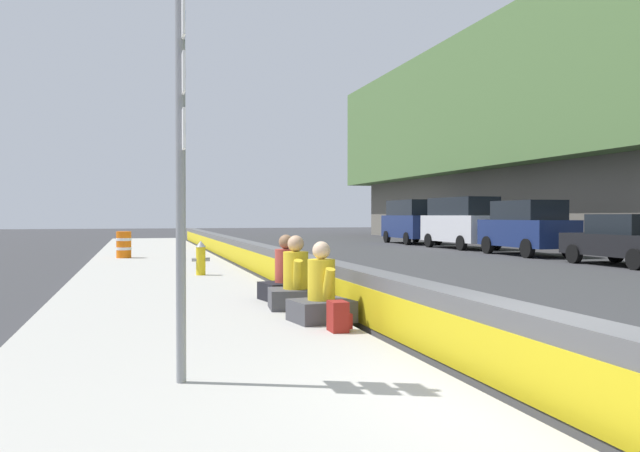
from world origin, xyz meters
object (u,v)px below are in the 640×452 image
at_px(backpack, 339,317).
at_px(parked_car_far, 412,221).
at_px(fire_hydrant, 201,258).
at_px(parked_car_third, 626,240).
at_px(parked_car_fourth, 527,227).
at_px(route_sign_post, 181,153).
at_px(seated_person_foreground, 321,296).
at_px(seated_person_middle, 296,286).
at_px(construction_barrel, 124,245).
at_px(seated_person_rear, 286,279).
at_px(parked_car_midline, 462,222).

xyz_separation_m(backpack, parked_car_far, (27.07, -13.04, 1.02)).
bearing_deg(backpack, fire_hydrant, 6.47).
xyz_separation_m(parked_car_third, parked_car_far, (17.46, -0.12, 0.49)).
bearing_deg(parked_car_third, parked_car_fourth, -1.11).
height_order(route_sign_post, seated_person_foreground, route_sign_post).
relative_size(route_sign_post, parked_car_far, 0.70).
bearing_deg(parked_car_fourth, route_sign_post, 139.00).
height_order(fire_hydrant, seated_person_middle, seated_person_middle).
xyz_separation_m(seated_person_foreground, seated_person_middle, (1.37, 0.05, 0.01)).
relative_size(seated_person_foreground, seated_person_middle, 0.96).
relative_size(seated_person_foreground, parked_car_far, 0.22).
height_order(seated_person_middle, construction_barrel, seated_person_middle).
distance_m(seated_person_foreground, seated_person_middle, 1.37).
height_order(seated_person_rear, parked_car_midline, parked_car_midline).
bearing_deg(backpack, seated_person_rear, -0.74).
xyz_separation_m(construction_barrel, parked_car_third, (-6.56, -15.93, 0.24)).
relative_size(fire_hydrant, parked_car_midline, 0.17).
height_order(seated_person_rear, parked_car_fourth, parked_car_fourth).
bearing_deg(parked_car_far, seated_person_rear, 151.32).
bearing_deg(seated_person_rear, backpack, 179.26).
distance_m(fire_hydrant, seated_person_middle, 6.51).
xyz_separation_m(parked_car_midline, parked_car_far, (5.93, 0.07, 0.00)).
xyz_separation_m(fire_hydrant, seated_person_rear, (-5.34, -1.02, -0.08)).
distance_m(route_sign_post, seated_person_foreground, 4.02).
bearing_deg(parked_car_fourth, backpack, 139.75).
bearing_deg(seated_person_foreground, parked_car_fourth, -41.83).
xyz_separation_m(route_sign_post, parked_car_third, (11.70, -15.09, -1.37)).
relative_size(seated_person_middle, parked_car_fourth, 0.25).
xyz_separation_m(fire_hydrant, seated_person_foreground, (-7.81, -0.98, -0.09)).
xyz_separation_m(seated_person_foreground, backpack, (-0.83, 0.00, -0.17)).
relative_size(seated_person_foreground, parked_car_fourth, 0.24).
xyz_separation_m(backpack, parked_car_third, (9.61, -12.93, 0.53)).
relative_size(seated_person_foreground, seated_person_rear, 0.98).
bearing_deg(seated_person_rear, parked_car_fourth, -47.05).
bearing_deg(seated_person_middle, parked_car_far, -27.76).
bearing_deg(seated_person_rear, construction_barrel, 13.31).
xyz_separation_m(seated_person_foreground, parked_car_far, (26.24, -13.04, 0.85)).
relative_size(seated_person_rear, parked_car_far, 0.23).
distance_m(parked_car_fourth, parked_car_midline, 5.75).
bearing_deg(seated_person_foreground, backpack, 179.97).
height_order(route_sign_post, parked_car_fourth, route_sign_post).
height_order(construction_barrel, parked_car_far, parked_car_far).
xyz_separation_m(route_sign_post, parked_car_far, (29.16, -15.21, -0.88)).
bearing_deg(seated_person_foreground, seated_person_middle, 1.92).
height_order(construction_barrel, parked_car_fourth, parked_car_fourth).
height_order(route_sign_post, parked_car_midline, route_sign_post).
relative_size(seated_person_rear, parked_car_midline, 0.23).
distance_m(seated_person_foreground, backpack, 0.85).
relative_size(seated_person_rear, construction_barrel, 1.24).
distance_m(route_sign_post, parked_car_far, 32.90).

